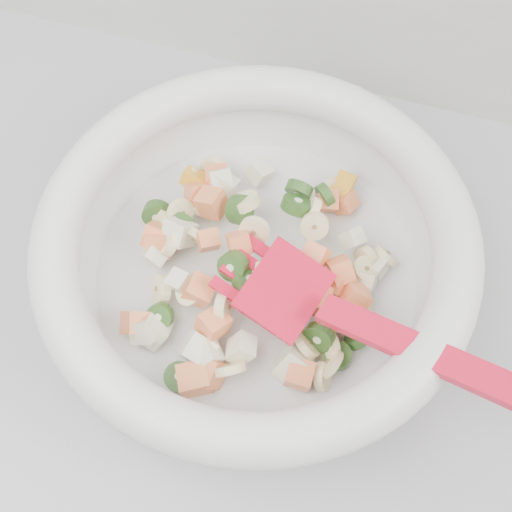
% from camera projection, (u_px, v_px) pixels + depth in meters
% --- Properties ---
extents(counter, '(2.00, 0.60, 0.90)m').
position_uv_depth(counter, '(277.00, 437.00, 0.96)').
color(counter, gray).
rests_on(counter, ground).
extents(mixing_bowl, '(0.46, 0.36, 0.12)m').
position_uv_depth(mixing_bowl, '(256.00, 252.00, 0.53)').
color(mixing_bowl, white).
rests_on(mixing_bowl, counter).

